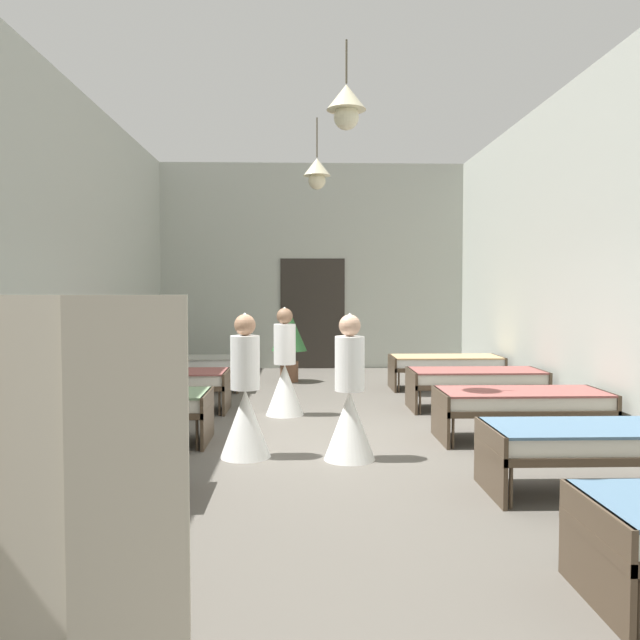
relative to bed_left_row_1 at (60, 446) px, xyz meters
The scene contains 17 objects.
ground_plane 2.98m from the bed_left_row_1, 40.23° to the left, with size 7.19×14.28×0.10m, color #59544C.
room_shell 4.41m from the bed_left_row_1, 56.06° to the left, with size 6.99×13.88×4.47m.
bed_left_row_1 is the anchor object (origin of this frame).
bed_right_row_1 4.49m from the bed_left_row_1, ahead, with size 1.90×0.84×0.57m.
bed_left_row_2 1.90m from the bed_left_row_1, 90.00° to the left, with size 1.90×0.84×0.57m.
bed_right_row_2 4.88m from the bed_left_row_1, 22.93° to the left, with size 1.90×0.84×0.57m.
bed_left_row_3 3.80m from the bed_left_row_1, 90.00° to the left, with size 1.90×0.84×0.57m.
bed_right_row_3 5.88m from the bed_left_row_1, 40.23° to the left, with size 1.90×0.84×0.57m.
bed_left_row_4 5.70m from the bed_left_row_1, 90.00° to the left, with size 1.90×0.84×0.57m.
bed_right_row_4 7.26m from the bed_left_row_1, 51.76° to the left, with size 1.90×0.84×0.57m.
nurse_near_aisle 1.90m from the bed_left_row_1, 42.10° to the left, with size 0.52×0.52×1.49m.
nurse_mid_aisle 3.90m from the bed_left_row_1, 63.17° to the left, with size 0.52×0.52×1.49m.
nurse_far_aisle 2.72m from the bed_left_row_1, 24.86° to the left, with size 0.52×0.52×1.49m.
patient_seated_primary 0.56m from the bed_left_row_1, 13.84° to the left, with size 0.44×0.44×0.80m.
patient_seated_secondary 1.98m from the bed_left_row_1, 79.59° to the left, with size 0.44×0.44×0.80m.
potted_plant 6.91m from the bed_left_row_1, 75.14° to the left, with size 0.66×0.66×1.35m.
privacy_screen 3.19m from the bed_left_row_1, 72.54° to the right, with size 1.24×0.24×1.70m.
Camera 1 is at (-0.28, -7.16, 1.72)m, focal length 35.97 mm.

